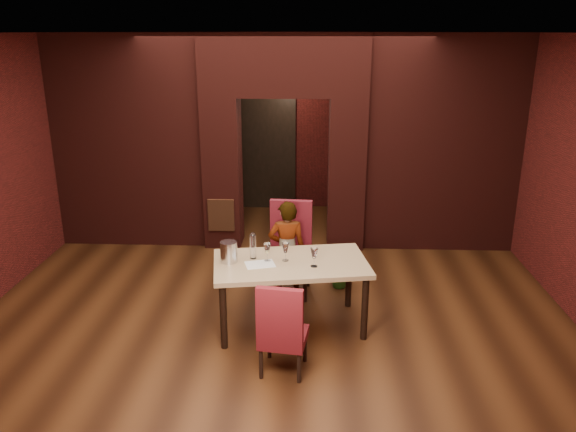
# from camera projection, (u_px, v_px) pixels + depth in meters

# --- Properties ---
(floor) EXTENTS (8.00, 8.00, 0.00)m
(floor) POSITION_uv_depth(u_px,v_px,m) (276.00, 300.00, 7.05)
(floor) COLOR #472611
(floor) RESTS_ON ground
(ceiling) EXTENTS (7.00, 8.00, 0.04)m
(ceiling) POSITION_uv_depth(u_px,v_px,m) (274.00, 33.00, 6.05)
(ceiling) COLOR silver
(ceiling) RESTS_ON ground
(wall_back) EXTENTS (7.00, 0.04, 3.20)m
(wall_back) POSITION_uv_depth(u_px,v_px,m) (290.00, 123.00, 10.34)
(wall_back) COLOR maroon
(wall_back) RESTS_ON ground
(wall_front) EXTENTS (7.00, 0.04, 3.20)m
(wall_front) POSITION_uv_depth(u_px,v_px,m) (221.00, 379.00, 2.76)
(wall_front) COLOR maroon
(wall_front) RESTS_ON ground
(pillar_left) EXTENTS (0.55, 0.55, 2.30)m
(pillar_left) POSITION_uv_depth(u_px,v_px,m) (223.00, 172.00, 8.63)
(pillar_left) COLOR maroon
(pillar_left) RESTS_ON ground
(pillar_right) EXTENTS (0.55, 0.55, 2.30)m
(pillar_right) POSITION_uv_depth(u_px,v_px,m) (346.00, 174.00, 8.55)
(pillar_right) COLOR maroon
(pillar_right) RESTS_ON ground
(lintel) EXTENTS (2.45, 0.55, 0.90)m
(lintel) POSITION_uv_depth(u_px,v_px,m) (284.00, 65.00, 8.08)
(lintel) COLOR maroon
(lintel) RESTS_ON ground
(wing_wall_left) EXTENTS (2.28, 0.35, 3.20)m
(wing_wall_left) POSITION_uv_depth(u_px,v_px,m) (130.00, 143.00, 8.55)
(wing_wall_left) COLOR maroon
(wing_wall_left) RESTS_ON ground
(wing_wall_right) EXTENTS (2.28, 0.35, 3.20)m
(wing_wall_right) POSITION_uv_depth(u_px,v_px,m) (443.00, 145.00, 8.34)
(wing_wall_right) COLOR maroon
(wing_wall_right) RESTS_ON ground
(vent_panel) EXTENTS (0.40, 0.03, 0.50)m
(vent_panel) POSITION_uv_depth(u_px,v_px,m) (221.00, 215.00, 8.54)
(vent_panel) COLOR #9C532D
(vent_panel) RESTS_ON ground
(rear_door) EXTENTS (0.90, 0.08, 2.10)m
(rear_door) POSITION_uv_depth(u_px,v_px,m) (268.00, 153.00, 10.48)
(rear_door) COLOR black
(rear_door) RESTS_ON ground
(rear_door_frame) EXTENTS (1.02, 0.04, 2.22)m
(rear_door_frame) POSITION_uv_depth(u_px,v_px,m) (268.00, 153.00, 10.44)
(rear_door_frame) COLOR black
(rear_door_frame) RESTS_ON ground
(dining_table) EXTENTS (1.82, 1.21, 0.79)m
(dining_table) POSITION_uv_depth(u_px,v_px,m) (291.00, 294.00, 6.33)
(dining_table) COLOR tan
(dining_table) RESTS_ON ground
(chair_far) EXTENTS (0.57, 0.57, 1.18)m
(chair_far) POSITION_uv_depth(u_px,v_px,m) (289.00, 250.00, 7.07)
(chair_far) COLOR maroon
(chair_far) RESTS_ON ground
(chair_near) EXTENTS (0.50, 0.50, 0.98)m
(chair_near) POSITION_uv_depth(u_px,v_px,m) (284.00, 326.00, 5.46)
(chair_near) COLOR maroon
(chair_near) RESTS_ON ground
(person_seated) EXTENTS (0.49, 0.35, 1.27)m
(person_seated) POSITION_uv_depth(u_px,v_px,m) (287.00, 250.00, 6.95)
(person_seated) COLOR white
(person_seated) RESTS_ON ground
(wine_glass_a) EXTENTS (0.08, 0.08, 0.21)m
(wine_glass_a) POSITION_uv_depth(u_px,v_px,m) (267.00, 252.00, 6.19)
(wine_glass_a) COLOR white
(wine_glass_a) RESTS_ON dining_table
(wine_glass_b) EXTENTS (0.09, 0.09, 0.21)m
(wine_glass_b) POSITION_uv_depth(u_px,v_px,m) (285.00, 252.00, 6.21)
(wine_glass_b) COLOR silver
(wine_glass_b) RESTS_ON dining_table
(wine_glass_c) EXTENTS (0.09, 0.09, 0.21)m
(wine_glass_c) POSITION_uv_depth(u_px,v_px,m) (314.00, 257.00, 6.05)
(wine_glass_c) COLOR white
(wine_glass_c) RESTS_ON dining_table
(tasting_sheet) EXTENTS (0.37, 0.31, 0.00)m
(tasting_sheet) POSITION_uv_depth(u_px,v_px,m) (260.00, 264.00, 6.13)
(tasting_sheet) COLOR white
(tasting_sheet) RESTS_ON dining_table
(wine_bucket) EXTENTS (0.19, 0.19, 0.23)m
(wine_bucket) POSITION_uv_depth(u_px,v_px,m) (229.00, 252.00, 6.18)
(wine_bucket) COLOR silver
(wine_bucket) RESTS_ON dining_table
(water_bottle) EXTENTS (0.07, 0.07, 0.30)m
(water_bottle) POSITION_uv_depth(u_px,v_px,m) (253.00, 246.00, 6.25)
(water_bottle) COLOR silver
(water_bottle) RESTS_ON dining_table
(potted_plant) EXTENTS (0.46, 0.44, 0.39)m
(potted_plant) POSITION_uv_depth(u_px,v_px,m) (340.00, 273.00, 7.37)
(potted_plant) COLOR #25691D
(potted_plant) RESTS_ON ground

